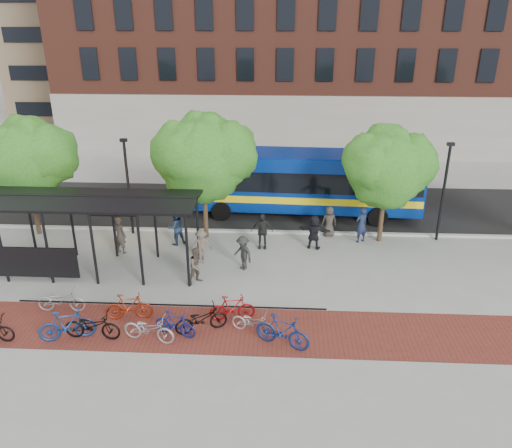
{
  "coord_description": "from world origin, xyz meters",
  "views": [
    {
      "loc": [
        0.85,
        -20.45,
        10.84
      ],
      "look_at": [
        -0.28,
        1.4,
        1.6
      ],
      "focal_mm": 35.0,
      "sensor_mm": 36.0,
      "label": 1
    }
  ],
  "objects_px": {
    "tree_b": "(205,154)",
    "lamp_post_left": "(128,184)",
    "pedestrian_8": "(197,266)",
    "lamp_post_right": "(444,189)",
    "bike_2": "(61,300)",
    "bike_7": "(175,324)",
    "pedestrian_9": "(243,253)",
    "pedestrian_6": "(329,222)",
    "bike_4": "(92,326)",
    "bike_11": "(282,331)",
    "bus": "(300,179)",
    "bike_6": "(149,329)",
    "tree_c": "(389,165)",
    "bike_3": "(67,325)",
    "pedestrian_4": "(262,231)",
    "bus_shelter": "(75,208)",
    "bike_9": "(232,308)",
    "pedestrian_5": "(314,232)",
    "pedestrian_2": "(176,227)",
    "tree_a": "(28,156)",
    "bike_8": "(201,319)",
    "pedestrian_1": "(120,235)",
    "bike_10": "(253,322)",
    "pedestrian_3": "(201,245)",
    "bike_5": "(129,307)",
    "pedestrian_7": "(361,225)"
  },
  "relations": [
    {
      "from": "bike_5",
      "to": "lamp_post_right",
      "type": "bearing_deg",
      "value": -66.92
    },
    {
      "from": "lamp_post_right",
      "to": "pedestrian_7",
      "type": "distance_m",
      "value": 4.41
    },
    {
      "from": "bike_4",
      "to": "bike_6",
      "type": "xyz_separation_m",
      "value": [
        2.06,
        -0.04,
        -0.03
      ]
    },
    {
      "from": "lamp_post_left",
      "to": "pedestrian_6",
      "type": "height_order",
      "value": "lamp_post_left"
    },
    {
      "from": "bus_shelter",
      "to": "pedestrian_1",
      "type": "relative_size",
      "value": 5.71
    },
    {
      "from": "bike_5",
      "to": "bike_9",
      "type": "distance_m",
      "value": 3.95
    },
    {
      "from": "bike_2",
      "to": "bike_11",
      "type": "height_order",
      "value": "bike_11"
    },
    {
      "from": "tree_a",
      "to": "bike_5",
      "type": "distance_m",
      "value": 11.16
    },
    {
      "from": "pedestrian_6",
      "to": "lamp_post_left",
      "type": "bearing_deg",
      "value": -10.92
    },
    {
      "from": "bike_9",
      "to": "bus",
      "type": "bearing_deg",
      "value": -23.71
    },
    {
      "from": "pedestrian_2",
      "to": "pedestrian_5",
      "type": "distance_m",
      "value": 6.93
    },
    {
      "from": "lamp_post_right",
      "to": "pedestrian_6",
      "type": "relative_size",
      "value": 3.13
    },
    {
      "from": "bike_6",
      "to": "pedestrian_8",
      "type": "height_order",
      "value": "pedestrian_8"
    },
    {
      "from": "lamp_post_right",
      "to": "bike_2",
      "type": "height_order",
      "value": "lamp_post_right"
    },
    {
      "from": "tree_a",
      "to": "bike_9",
      "type": "distance_m",
      "value": 13.92
    },
    {
      "from": "pedestrian_5",
      "to": "pedestrian_9",
      "type": "xyz_separation_m",
      "value": [
        -3.35,
        -2.4,
        -0.06
      ]
    },
    {
      "from": "bike_3",
      "to": "pedestrian_4",
      "type": "xyz_separation_m",
      "value": [
        6.64,
        7.98,
        0.32
      ]
    },
    {
      "from": "pedestrian_8",
      "to": "pedestrian_5",
      "type": "bearing_deg",
      "value": -5.42
    },
    {
      "from": "bike_3",
      "to": "pedestrian_9",
      "type": "xyz_separation_m",
      "value": [
        5.87,
        5.68,
        0.22
      ]
    },
    {
      "from": "bus",
      "to": "pedestrian_6",
      "type": "xyz_separation_m",
      "value": [
        1.48,
        -3.15,
        -1.28
      ]
    },
    {
      "from": "bike_7",
      "to": "pedestrian_9",
      "type": "relative_size",
      "value": 1.0
    },
    {
      "from": "tree_a",
      "to": "bike_7",
      "type": "xyz_separation_m",
      "value": [
        9.04,
        -8.76,
        -3.75
      ]
    },
    {
      "from": "bike_2",
      "to": "lamp_post_right",
      "type": "bearing_deg",
      "value": -66.87
    },
    {
      "from": "bike_4",
      "to": "lamp_post_left",
      "type": "bearing_deg",
      "value": 9.75
    },
    {
      "from": "pedestrian_6",
      "to": "pedestrian_8",
      "type": "bearing_deg",
      "value": 28.96
    },
    {
      "from": "tree_c",
      "to": "pedestrian_6",
      "type": "relative_size",
      "value": 3.62
    },
    {
      "from": "bus_shelter",
      "to": "bike_9",
      "type": "height_order",
      "value": "bus_shelter"
    },
    {
      "from": "pedestrian_1",
      "to": "pedestrian_2",
      "type": "xyz_separation_m",
      "value": [
        2.51,
        1.14,
        0.02
      ]
    },
    {
      "from": "bus",
      "to": "bike_6",
      "type": "bearing_deg",
      "value": -111.49
    },
    {
      "from": "pedestrian_4",
      "to": "bus",
      "type": "bearing_deg",
      "value": 68.61
    },
    {
      "from": "pedestrian_9",
      "to": "bike_4",
      "type": "bearing_deg",
      "value": -88.94
    },
    {
      "from": "tree_b",
      "to": "lamp_post_left",
      "type": "distance_m",
      "value": 4.45
    },
    {
      "from": "bike_10",
      "to": "pedestrian_3",
      "type": "distance_m",
      "value": 6.36
    },
    {
      "from": "pedestrian_1",
      "to": "lamp_post_left",
      "type": "bearing_deg",
      "value": -67.49
    },
    {
      "from": "tree_c",
      "to": "bike_4",
      "type": "distance_m",
      "value": 15.37
    },
    {
      "from": "bike_6",
      "to": "pedestrian_7",
      "type": "height_order",
      "value": "pedestrian_7"
    },
    {
      "from": "pedestrian_3",
      "to": "pedestrian_6",
      "type": "xyz_separation_m",
      "value": [
        6.25,
        3.15,
        0.03
      ]
    },
    {
      "from": "bike_7",
      "to": "pedestrian_6",
      "type": "distance_m",
      "value": 11.14
    },
    {
      "from": "bike_3",
      "to": "bike_2",
      "type": "bearing_deg",
      "value": 11.81
    },
    {
      "from": "bike_8",
      "to": "pedestrian_9",
      "type": "relative_size",
      "value": 1.19
    },
    {
      "from": "bike_6",
      "to": "pedestrian_3",
      "type": "bearing_deg",
      "value": 3.62
    },
    {
      "from": "lamp_post_left",
      "to": "pedestrian_8",
      "type": "relative_size",
      "value": 3.13
    },
    {
      "from": "bike_4",
      "to": "bike_11",
      "type": "xyz_separation_m",
      "value": [
        6.81,
        -0.1,
        0.07
      ]
    },
    {
      "from": "bike_4",
      "to": "pedestrian_9",
      "type": "relative_size",
      "value": 1.25
    },
    {
      "from": "tree_b",
      "to": "pedestrian_8",
      "type": "relative_size",
      "value": 3.95
    },
    {
      "from": "lamp_post_left",
      "to": "bike_7",
      "type": "height_order",
      "value": "lamp_post_left"
    },
    {
      "from": "tree_c",
      "to": "pedestrian_9",
      "type": "height_order",
      "value": "tree_c"
    },
    {
      "from": "bike_8",
      "to": "pedestrian_1",
      "type": "height_order",
      "value": "pedestrian_1"
    },
    {
      "from": "bike_11",
      "to": "pedestrian_5",
      "type": "bearing_deg",
      "value": 11.54
    },
    {
      "from": "bus",
      "to": "pedestrian_6",
      "type": "relative_size",
      "value": 8.35
    }
  ]
}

